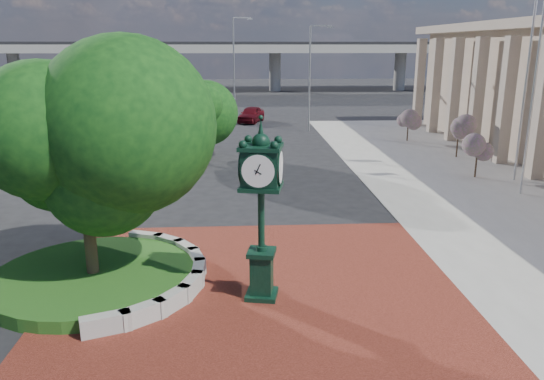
{
  "coord_description": "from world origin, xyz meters",
  "views": [
    {
      "loc": [
        -0.41,
        -15.21,
        7.09
      ],
      "look_at": [
        0.56,
        1.5,
        2.49
      ],
      "focal_mm": 35.0,
      "sensor_mm": 36.0,
      "label": 1
    }
  ],
  "objects": [
    {
      "name": "planter_wall",
      "position": [
        -2.71,
        -0.0,
        0.27
      ],
      "size": [
        2.96,
        6.77,
        0.54
      ],
      "color": "#9E9B93",
      "rests_on": "ground"
    },
    {
      "name": "post_clock",
      "position": [
        0.1,
        -1.22,
        2.86
      ],
      "size": [
        1.24,
        1.24,
        5.21
      ],
      "color": "black",
      "rests_on": "ground"
    },
    {
      "name": "parked_car",
      "position": [
        0.52,
        34.85,
        0.74
      ],
      "size": [
        2.95,
        4.64,
        1.47
      ],
      "primitive_type": "imported",
      "rotation": [
        0.0,
        0.0,
        -0.31
      ],
      "color": "#540C13",
      "rests_on": "ground"
    },
    {
      "name": "shrub_mid",
      "position": [
        13.53,
        17.85,
        1.59
      ],
      "size": [
        1.2,
        1.2,
        2.2
      ],
      "color": "#38281C",
      "rests_on": "ground"
    },
    {
      "name": "street_lamp_near",
      "position": [
        5.47,
        29.04,
        5.05
      ],
      "size": [
        1.93,
        0.31,
        8.61
      ],
      "color": "slate",
      "rests_on": "ground"
    },
    {
      "name": "ground",
      "position": [
        0.0,
        0.0,
        0.0
      ],
      "size": [
        200.0,
        200.0,
        0.0
      ],
      "primitive_type": "plane",
      "color": "black",
      "rests_on": "ground"
    },
    {
      "name": "grass_bed",
      "position": [
        -5.0,
        0.0,
        0.2
      ],
      "size": [
        6.1,
        6.1,
        0.4
      ],
      "primitive_type": "cylinder",
      "color": "#154C17",
      "rests_on": "ground"
    },
    {
      "name": "flagpole_a",
      "position": [
        13.19,
        9.01,
        4.86
      ],
      "size": [
        1.47,
        0.29,
        9.48
      ],
      "color": "silver",
      "rests_on": "ground"
    },
    {
      "name": "overpass",
      "position": [
        -0.22,
        70.0,
        6.54
      ],
      "size": [
        90.0,
        12.0,
        7.5
      ],
      "color": "#9E9B93",
      "rests_on": "ground"
    },
    {
      "name": "flagpole_b",
      "position": [
        14.26,
        11.72,
        5.77
      ],
      "size": [
        1.76,
        0.2,
        11.26
      ],
      "color": "silver",
      "rests_on": "ground"
    },
    {
      "name": "tree_planter",
      "position": [
        -5.0,
        0.0,
        3.72
      ],
      "size": [
        5.2,
        5.2,
        6.33
      ],
      "color": "#38281C",
      "rests_on": "ground"
    },
    {
      "name": "shrub_near",
      "position": [
        12.4,
        12.43,
        1.59
      ],
      "size": [
        1.2,
        1.2,
        2.2
      ],
      "color": "#38281C",
      "rests_on": "ground"
    },
    {
      "name": "street_lamp_far",
      "position": [
        -0.9,
        44.27,
        5.82
      ],
      "size": [
        2.19,
        0.78,
        9.93
      ],
      "color": "slate",
      "rests_on": "ground"
    },
    {
      "name": "tree_street",
      "position": [
        -4.0,
        18.0,
        3.24
      ],
      "size": [
        4.4,
        4.4,
        5.45
      ],
      "color": "#38281C",
      "rests_on": "ground"
    },
    {
      "name": "plaza",
      "position": [
        0.0,
        -1.0,
        0.02
      ],
      "size": [
        12.0,
        12.0,
        0.04
      ],
      "primitive_type": "cube",
      "color": "maroon",
      "rests_on": "ground"
    },
    {
      "name": "shrub_far",
      "position": [
        12.14,
        23.91,
        1.59
      ],
      "size": [
        1.2,
        1.2,
        2.2
      ],
      "color": "#38281C",
      "rests_on": "ground"
    }
  ]
}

